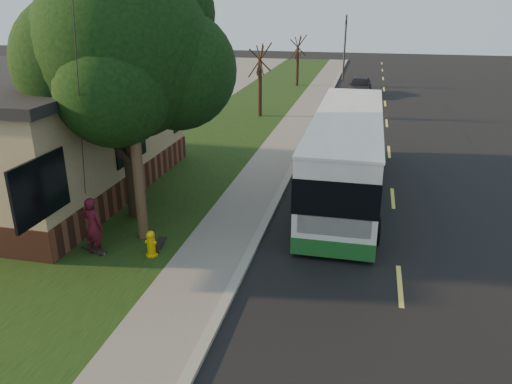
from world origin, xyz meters
TOP-DOWN VIEW (x-y plane):
  - ground at (0.00, 0.00)m, footprint 120.00×120.00m
  - road at (4.00, 10.00)m, footprint 8.00×80.00m
  - curb at (0.00, 10.00)m, footprint 0.25×80.00m
  - sidewalk at (-1.00, 10.00)m, footprint 2.00×80.00m
  - grass_verge at (-4.50, 10.00)m, footprint 5.00×80.00m
  - building_lot at (-14.50, 10.00)m, footprint 15.00×80.00m
  - fire_hydrant at (-2.60, 0.00)m, footprint 0.32×0.32m
  - utility_pole at (-3.31, 0.99)m, footprint 2.86×3.21m
  - leafy_tree at (-4.17, 2.65)m, footprint 6.30×6.00m
  - bare_tree_near at (-3.50, 18.00)m, footprint 1.38×1.21m
  - bare_tree_far at (-3.00, 30.00)m, footprint 1.38×1.21m
  - traffic_signal at (0.50, 34.00)m, footprint 0.18×0.22m
  - transit_bus at (2.25, 6.15)m, footprint 2.50×10.82m
  - skateboarder at (-4.16, -0.22)m, footprint 0.66×0.50m
  - skateboard_main at (-2.63, 0.55)m, footprint 0.37×0.93m
  - skateboard_spare at (-4.27, -0.13)m, footprint 0.89×0.52m
  - dumpster at (-7.24, 2.33)m, footprint 1.54×1.34m
  - distant_car at (2.14, 26.97)m, footprint 1.81×4.14m

SIDE VIEW (x-z plane):
  - ground at x=0.00m, z-range 0.00..0.00m
  - road at x=4.00m, z-range 0.00..0.01m
  - building_lot at x=-14.50m, z-range 0.00..0.04m
  - grass_verge at x=-4.50m, z-range 0.00..0.07m
  - sidewalk at x=-1.00m, z-range 0.00..0.08m
  - curb at x=0.00m, z-range 0.00..0.12m
  - skateboard_spare at x=-4.27m, z-range 0.09..0.17m
  - skateboard_main at x=-2.63m, z-range 0.09..0.18m
  - fire_hydrant at x=-2.60m, z-range 0.06..0.80m
  - dumpster at x=-7.24m, z-range 0.04..1.22m
  - distant_car at x=2.14m, z-range 0.00..1.39m
  - skateboarder at x=-4.16m, z-range 0.07..1.72m
  - transit_bus at x=2.25m, z-range 0.10..3.03m
  - bare_tree_far at x=-3.00m, z-range -0.01..4.02m
  - bare_tree_near at x=-3.50m, z-range 0.00..4.30m
  - traffic_signal at x=0.50m, z-range 0.41..5.91m
  - utility_pole at x=-3.31m, z-range 0.10..9.17m
  - leafy_tree at x=-4.17m, z-range 1.27..9.07m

